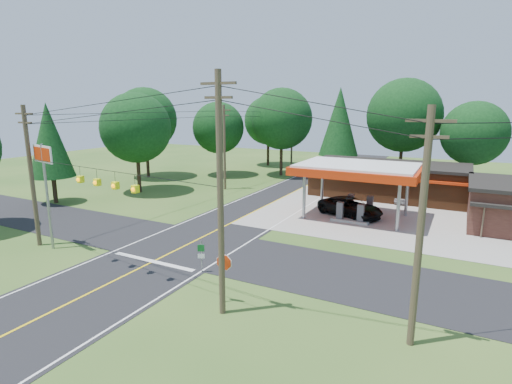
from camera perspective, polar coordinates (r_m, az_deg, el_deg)
The scene contains 18 objects.
ground at distance 29.74m, azimuth -9.81°, elevation -7.46°, with size 120.00×120.00×0.00m, color #2D531D.
main_highway at distance 29.73m, azimuth -9.82°, elevation -7.44°, with size 8.00×120.00×0.02m, color black.
cross_road at distance 29.73m, azimuth -9.82°, elevation -7.43°, with size 70.00×7.00×0.02m, color black.
lane_center_yellow at distance 29.73m, azimuth -9.82°, elevation -7.41°, with size 0.15×110.00×0.00m, color yellow.
gas_canopy at distance 36.47m, azimuth 14.29°, elevation 2.94°, with size 10.60×7.40×4.88m.
convenience_store at distance 46.33m, azimuth 18.27°, elevation 1.69°, with size 16.40×7.55×3.80m.
utility_pole_near_right at distance 18.39m, azimuth -5.12°, elevation -0.35°, with size 1.80×0.30×11.50m.
utility_pole_near_left at distance 32.09m, azimuth -29.44°, elevation 2.17°, with size 1.80×0.30×10.00m.
utility_pole_far_left at distance 47.60m, azimuth -4.53°, elevation 6.54°, with size 1.80×0.30×10.00m.
utility_pole_right_b at distance 17.28m, azimuth 22.47°, elevation -4.69°, with size 1.80×0.30×10.00m.
utility_pole_north at distance 62.03m, azimuth 5.13°, elevation 7.46°, with size 0.30×0.30×9.50m.
overhead_beacons at distance 24.61m, azimuth -20.73°, elevation 2.72°, with size 17.04×2.04×1.03m.
treeline_backdrop at distance 48.97m, azimuth 8.17°, elevation 9.30°, with size 70.27×51.59×13.30m.
suv_car at distance 37.38m, azimuth 13.31°, elevation -2.15°, with size 6.06×6.06×1.68m, color black.
sedan_car at distance 44.38m, azimuth 20.26°, elevation -0.61°, with size 3.62×3.62×1.23m, color silver.
big_stop_sign at distance 30.79m, azimuth -27.99°, elevation 2.67°, with size 2.71×0.68×7.42m.
octagonal_stop_sign at distance 20.66m, azimuth -4.59°, elevation -10.52°, with size 0.90×0.15×2.62m.
route_sign_post at distance 24.53m, azimuth -7.82°, elevation -8.73°, with size 0.39×0.20×2.04m.
Camera 1 is at (17.26, -22.06, 9.99)m, focal length 28.00 mm.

